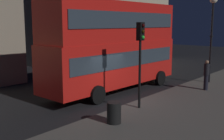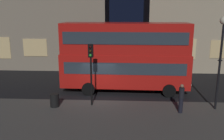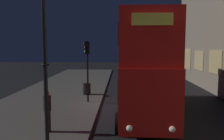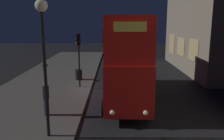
# 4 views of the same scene
# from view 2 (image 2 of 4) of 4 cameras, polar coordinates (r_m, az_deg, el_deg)

# --- Properties ---
(ground_plane) EXTENTS (80.00, 80.00, 0.00)m
(ground_plane) POSITION_cam_2_polar(r_m,az_deg,el_deg) (18.24, -3.29, -6.74)
(ground_plane) COLOR black
(sidewalk_slab) EXTENTS (44.00, 7.22, 0.12)m
(sidewalk_slab) POSITION_cam_2_polar(r_m,az_deg,el_deg) (14.43, -5.09, -12.23)
(sidewalk_slab) COLOR #4C4944
(sidewalk_slab) RESTS_ON ground
(double_decker_bus) EXTENTS (10.09, 2.96, 5.42)m
(double_decker_bus) POSITION_cam_2_polar(r_m,az_deg,el_deg) (19.33, 2.99, 3.65)
(double_decker_bus) COLOR red
(double_decker_bus) RESTS_ON ground
(traffic_light_near_kerb) EXTENTS (0.33, 0.37, 4.12)m
(traffic_light_near_kerb) POSITION_cam_2_polar(r_m,az_deg,el_deg) (16.04, -4.90, 1.83)
(traffic_light_near_kerb) COLOR black
(traffic_light_near_kerb) RESTS_ON sidewalk_slab
(street_lamp) EXTENTS (0.51, 0.51, 5.89)m
(street_lamp) POSITION_cam_2_polar(r_m,az_deg,el_deg) (16.52, 24.05, 5.87)
(street_lamp) COLOR black
(street_lamp) RESTS_ON sidewalk_slab
(pedestrian) EXTENTS (0.33, 0.33, 1.85)m
(pedestrian) POSITION_cam_2_polar(r_m,az_deg,el_deg) (15.88, 15.68, -6.24)
(pedestrian) COLOR black
(pedestrian) RESTS_ON sidewalk_slab
(litter_bin) EXTENTS (0.59, 0.59, 0.88)m
(litter_bin) POSITION_cam_2_polar(r_m,az_deg,el_deg) (16.85, -13.13, -6.81)
(litter_bin) COLOR black
(litter_bin) RESTS_ON sidewalk_slab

